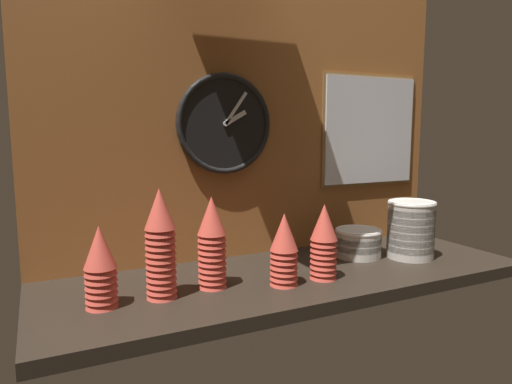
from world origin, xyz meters
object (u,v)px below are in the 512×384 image
Objects in this scene: cup_stack_far_left at (100,267)px; wall_clock at (225,124)px; bowl_stack_right at (358,241)px; cup_stack_center at (284,249)px; menu_board at (370,131)px; cup_stack_center_left at (212,242)px; cup_stack_center_right at (324,242)px; cup_stack_left at (161,244)px; bowl_stack_far_right at (411,228)px.

wall_clock reaches higher than cup_stack_far_left.
cup_stack_far_left reaches higher than bowl_stack_right.
cup_stack_center is 0.47× the size of menu_board.
cup_stack_center_left reaches higher than cup_stack_center.
cup_stack_center_left reaches higher than cup_stack_far_left.
cup_stack_far_left is at bearing 174.95° from cup_stack_center_right.
cup_stack_left is at bearing -0.44° from cup_stack_far_left.
bowl_stack_right is (0.40, 0.15, -0.05)m from cup_stack_center.
bowl_stack_right is 0.49× the size of wall_clock.
cup_stack_center is at bearing -81.68° from wall_clock.
cup_stack_center_right is at bearing -0.62° from cup_stack_center.
cup_stack_center is at bearing -173.83° from bowl_stack_far_right.
cup_stack_center_left is 0.58× the size of menu_board.
cup_stack_center_right is 0.51× the size of menu_board.
cup_stack_center is 1.00× the size of cup_stack_far_left.
wall_clock is at bearing 60.33° from cup_stack_center_left.
cup_stack_left is 1.47× the size of bowl_stack_far_right.
cup_stack_center is at bearing -6.24° from cup_stack_far_left.
cup_stack_left is 1.13× the size of cup_stack_center_left.
cup_stack_center_right is 0.54m from wall_clock.
wall_clock is (0.31, 0.28, 0.33)m from cup_stack_left.
cup_stack_center_right is 1.39× the size of bowl_stack_right.
cup_stack_center_right is 1.08× the size of cup_stack_far_left.
bowl_stack_right is (0.92, 0.10, -0.05)m from cup_stack_far_left.
bowl_stack_right is at bearing 7.50° from cup_stack_center_left.
cup_stack_far_left is at bearing -173.99° from bowl_stack_right.
cup_stack_center_left reaches higher than bowl_stack_far_right.
cup_stack_far_left is 0.66m from wall_clock.
cup_stack_center is 0.43m from bowl_stack_right.
bowl_stack_far_right is 0.46m from menu_board.
cup_stack_center is 0.51m from wall_clock.
bowl_stack_far_right is at bearing 6.17° from cup_stack_center.
cup_stack_left is 0.88× the size of wall_clock.
cup_stack_center is 0.14m from cup_stack_center_right.
cup_stack_center is 0.78m from menu_board.
cup_stack_far_left is at bearing 179.56° from cup_stack_left.
cup_stack_center_right is (0.14, -0.00, 0.01)m from cup_stack_center.
cup_stack_center is 1.05× the size of bowl_stack_far_right.
cup_stack_center_right is at bearing -60.81° from wall_clock.
wall_clock is at bearing 157.48° from bowl_stack_right.
menu_board is (0.65, 0.01, -0.02)m from wall_clock.
menu_board is at bearing 0.78° from wall_clock.
cup_stack_far_left is 1.21m from menu_board.
wall_clock is 0.65m from menu_board.
bowl_stack_far_right is (0.56, 0.06, -0.00)m from cup_stack_center.
cup_stack_left is at bearing -172.65° from bowl_stack_right.
bowl_stack_right is 0.49m from menu_board.
cup_stack_center_left is at bearing 167.53° from cup_stack_center_right.
menu_board reaches higher than cup_stack_center.
menu_board reaches higher than cup_stack_left.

